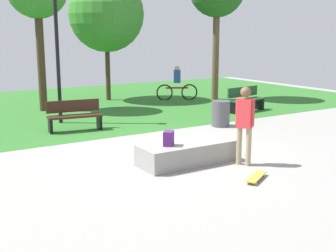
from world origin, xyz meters
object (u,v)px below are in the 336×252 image
concrete_ledge (186,153)px  lamp_post (56,33)px  backpack_on_ledge (169,138)px  skater_performing_trick (245,120)px  park_bench_far_left (246,99)px  trash_bin (221,114)px  cyclist_on_bicycle (177,85)px  tree_young_birch (106,14)px  skateboard_by_ledge (256,177)px  park_bench_near_path (74,115)px

concrete_ledge → lamp_post: 6.63m
backpack_on_ledge → lamp_post: lamp_post is taller
skater_performing_trick → lamp_post: (-1.87, 6.80, 1.86)m
park_bench_far_left → trash_bin: size_ratio=2.04×
lamp_post → cyclist_on_bicycle: size_ratio=2.91×
backpack_on_ledge → park_bench_far_left: size_ratio=0.19×
backpack_on_ledge → tree_young_birch: size_ratio=0.06×
concrete_ledge → skater_performing_trick: (1.01, -0.79, 0.79)m
skateboard_by_ledge → trash_bin: trash_bin is taller
backpack_on_ledge → skateboard_by_ledge: backpack_on_ledge is taller
skater_performing_trick → skateboard_by_ledge: (-0.48, -0.93, -0.97)m
backpack_on_ledge → tree_young_birch: 10.78m
trash_bin → cyclist_on_bicycle: cyclist_on_bicycle is taller
skateboard_by_ledge → park_bench_near_path: bearing=102.6°
concrete_ledge → skateboard_by_ledge: (0.53, -1.72, -0.17)m
concrete_ledge → tree_young_birch: bearing=75.1°
park_bench_far_left → lamp_post: lamp_post is taller
tree_young_birch → lamp_post: (-3.48, -3.85, -0.77)m
concrete_ledge → tree_young_birch: (2.62, 9.87, 3.42)m
skater_performing_trick → backpack_on_ledge: bearing=152.1°
tree_young_birch → lamp_post: 5.25m
park_bench_near_path → lamp_post: lamp_post is taller
concrete_ledge → skater_performing_trick: 1.51m
skateboard_by_ledge → park_bench_near_path: 6.53m
tree_young_birch → skater_performing_trick: bearing=-98.6°
tree_young_birch → cyclist_on_bicycle: size_ratio=3.17×
cyclist_on_bicycle → park_bench_near_path: bearing=-148.9°
trash_bin → tree_young_birch: bearing=95.0°
backpack_on_ledge → park_bench_near_path: (-0.42, 4.64, -0.15)m
lamp_post → trash_bin: lamp_post is taller
tree_young_birch → lamp_post: size_ratio=1.09×
backpack_on_ledge → skater_performing_trick: skater_performing_trick is taller
park_bench_near_path → cyclist_on_bicycle: (6.08, 3.66, 0.15)m
park_bench_near_path → lamp_post: size_ratio=0.34×
park_bench_near_path → trash_bin: size_ratio=2.04×
park_bench_far_left → tree_young_birch: bearing=119.9°
skater_performing_trick → skateboard_by_ledge: 1.43m
skateboard_by_ledge → tree_young_birch: tree_young_birch is taller
backpack_on_ledge → lamp_post: bearing=46.3°
backpack_on_ledge → cyclist_on_bicycle: cyclist_on_bicycle is taller
park_bench_near_path → trash_bin: bearing=-23.9°
skateboard_by_ledge → tree_young_birch: size_ratio=0.15×
tree_young_birch → trash_bin: bearing=-85.0°
skater_performing_trick → trash_bin: 4.27m
park_bench_far_left → cyclist_on_bicycle: (-0.54, 3.85, 0.15)m
skateboard_by_ledge → skater_performing_trick: bearing=62.8°
tree_young_birch → cyclist_on_bicycle: tree_young_birch is taller
tree_young_birch → cyclist_on_bicycle: (2.57, -1.57, -3.03)m
skater_performing_trick → skateboard_by_ledge: bearing=-117.2°
trash_bin → cyclist_on_bicycle: (1.96, 5.49, 0.23)m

